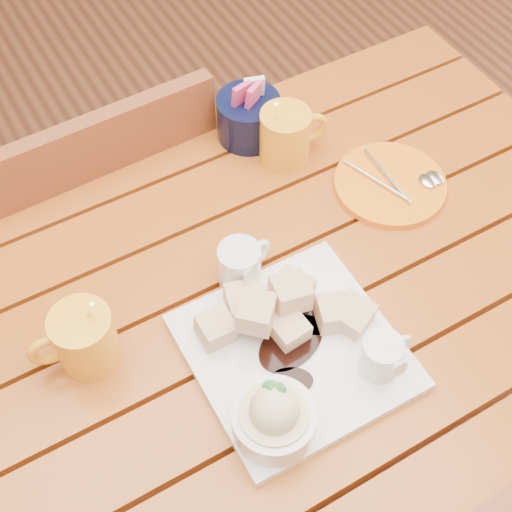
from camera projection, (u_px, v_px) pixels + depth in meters
ground at (263, 476)px, 1.63m from camera, size 5.00×5.00×0.00m
table at (266, 337)px, 1.11m from camera, size 1.20×0.79×0.75m
dessert_plate at (292, 360)px, 0.93m from camera, size 0.27×0.27×0.11m
coffee_mug_left at (83, 339)px, 0.93m from camera, size 0.12×0.08×0.14m
coffee_mug_right at (287, 135)px, 1.16m from camera, size 0.12×0.08×0.14m
cream_pitcher at (241, 265)px, 1.01m from camera, size 0.09×0.08×0.08m
sugar_caddy at (249, 117)px, 1.19m from camera, size 0.11×0.11×0.12m
orange_saucer at (391, 184)px, 1.15m from camera, size 0.18×0.18×0.02m
chair_far at (106, 227)px, 1.45m from camera, size 0.42×0.42×0.86m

